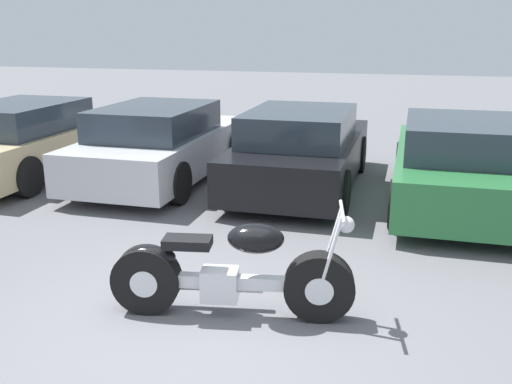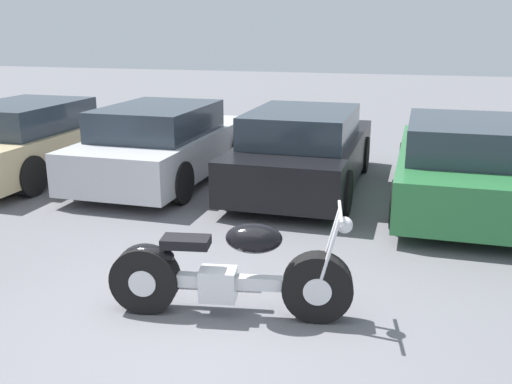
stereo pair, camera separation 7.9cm
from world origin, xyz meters
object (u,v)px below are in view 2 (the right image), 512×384
object	(u,v)px
parked_car_black	(304,150)
parked_car_champagne	(33,139)
parked_car_silver	(164,144)
parked_car_green	(462,165)
motorcycle	(227,273)

from	to	relation	value
parked_car_black	parked_car_champagne	bearing A→B (deg)	-175.05
parked_car_silver	parked_car_green	size ratio (longest dim) A/B	1.00
motorcycle	parked_car_green	xyz separation A→B (m)	(2.27, 4.19, 0.22)
parked_car_black	parked_car_green	distance (m)	2.50
motorcycle	parked_car_black	xyz separation A→B (m)	(-0.21, 4.57, 0.22)
motorcycle	parked_car_silver	size ratio (longest dim) A/B	0.53
parked_car_champagne	parked_car_green	distance (m)	7.42
parked_car_champagne	parked_car_green	size ratio (longest dim) A/B	1.00
motorcycle	parked_car_green	world-z (taller)	parked_car_green
motorcycle	parked_car_green	size ratio (longest dim) A/B	0.53
parked_car_silver	parked_car_black	size ratio (longest dim) A/B	1.00
parked_car_black	parked_car_green	xyz separation A→B (m)	(2.47, -0.38, 0.00)
motorcycle	parked_car_silver	world-z (taller)	parked_car_silver
parked_car_black	parked_car_green	bearing A→B (deg)	-8.78
motorcycle	parked_car_champagne	size ratio (longest dim) A/B	0.53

